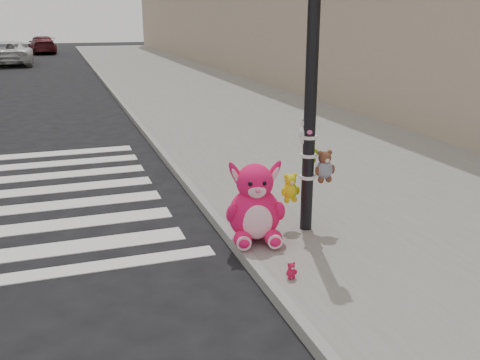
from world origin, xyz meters
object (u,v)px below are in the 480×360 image
object	(u,v)px
signal_pole	(311,114)
car_white_near	(11,53)
pink_bunny	(255,208)
red_teddy	(291,271)

from	to	relation	value
signal_pole	car_white_near	distance (m)	30.89
pink_bunny	red_teddy	world-z (taller)	pink_bunny
signal_pole	car_white_near	bearing A→B (deg)	100.44
pink_bunny	car_white_near	xyz separation A→B (m)	(-4.78, 30.51, 0.14)
pink_bunny	red_teddy	bearing A→B (deg)	-78.06
signal_pole	red_teddy	size ratio (longest dim) A/B	19.99
signal_pole	red_teddy	world-z (taller)	signal_pole
signal_pole	car_white_near	xyz separation A→B (m)	(-5.60, 30.36, -1.02)
signal_pole	car_white_near	world-z (taller)	signal_pole
signal_pole	red_teddy	xyz separation A→B (m)	(-0.81, -1.31, -1.51)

